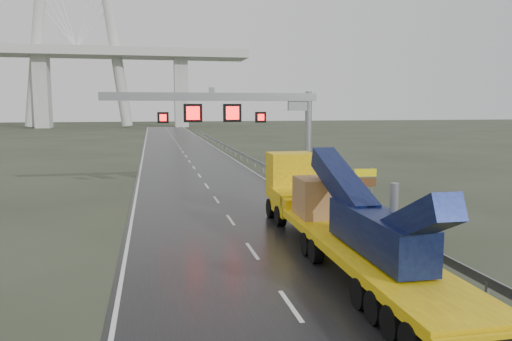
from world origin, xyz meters
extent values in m
plane|color=#2E3525|center=(0.00, 0.00, 0.00)|extent=(400.00, 400.00, 0.00)
cube|color=black|center=(0.00, 40.00, 0.01)|extent=(11.00, 200.00, 0.02)
cube|color=#B0B0AC|center=(6.90, 18.00, 0.15)|extent=(1.20, 1.20, 0.30)
cylinder|color=gray|center=(6.90, 18.00, 3.60)|extent=(0.48, 0.48, 7.20)
cube|color=gray|center=(0.00, 18.00, 6.80)|extent=(14.80, 0.55, 0.55)
cube|color=gray|center=(6.10, 18.00, 6.30)|extent=(1.40, 0.35, 0.90)
cube|color=gray|center=(0.00, 18.00, 7.25)|extent=(0.35, 0.35, 0.35)
cube|color=black|center=(-1.30, 17.95, 5.70)|extent=(1.25, 0.25, 1.25)
cube|color=#FF0C0C|center=(-1.30, 17.81, 5.70)|extent=(0.90, 0.02, 0.90)
cube|color=black|center=(1.40, 17.95, 5.70)|extent=(1.25, 0.25, 1.25)
cube|color=#FF0C0C|center=(1.40, 17.81, 5.70)|extent=(0.90, 0.02, 0.90)
cube|color=black|center=(-3.30, 17.95, 5.40)|extent=(0.75, 0.25, 0.75)
cube|color=#FF0C0C|center=(-3.30, 17.81, 5.40)|extent=(0.54, 0.02, 0.54)
cube|color=black|center=(3.40, 17.95, 5.40)|extent=(0.75, 0.25, 0.75)
cube|color=#FF0C0C|center=(3.40, 17.81, 5.40)|extent=(0.54, 0.02, 0.54)
cube|color=#B0B0AC|center=(-35.00, 140.00, 10.50)|extent=(4.00, 6.00, 21.00)
cube|color=#B0B0AC|center=(5.00, 140.00, 10.50)|extent=(4.00, 6.00, 21.00)
cube|color=yellow|center=(3.31, -0.03, 1.02)|extent=(2.93, 13.60, 0.34)
cube|color=yellow|center=(3.42, 7.14, 1.40)|extent=(2.54, 1.20, 0.48)
cube|color=yellow|center=(3.45, 8.69, 1.16)|extent=(2.56, 2.94, 1.16)
cube|color=yellow|center=(3.47, 10.43, 2.32)|extent=(2.45, 1.97, 2.52)
cube|color=black|center=(3.49, 11.42, 2.61)|extent=(2.23, 0.08, 1.16)
cube|color=#0D0E3C|center=(3.29, -0.99, 1.94)|extent=(1.45, 5.83, 1.36)
cube|color=#0D0E3C|center=(3.35, 2.39, 3.10)|extent=(1.05, 5.35, 2.47)
cube|color=#0D0E3C|center=(3.25, -3.41, 2.81)|extent=(0.93, 3.85, 2.34)
cylinder|color=gray|center=(3.87, -1.00, 2.81)|extent=(0.30, 0.30, 1.55)
cube|color=#B37A51|center=(3.39, 5.01, 2.06)|extent=(2.16, 2.16, 1.74)
cylinder|color=black|center=(3.24, -4.38, 0.48)|extent=(2.82, 1.01, 0.97)
cylinder|color=black|center=(3.35, 2.39, 0.48)|extent=(2.82, 1.01, 0.97)
cylinder|color=black|center=(3.47, 10.24, 0.53)|extent=(2.63, 1.11, 1.07)
cylinder|color=gray|center=(7.16, 10.20, 1.33)|extent=(0.09, 0.09, 2.66)
cylinder|color=gray|center=(8.27, 10.20, 1.33)|extent=(0.09, 0.09, 2.66)
cube|color=#FFF00D|center=(7.71, 10.20, 2.38)|extent=(1.55, 0.27, 0.44)
cube|color=#563318|center=(7.71, 10.20, 1.83)|extent=(1.55, 0.27, 0.50)
cube|color=red|center=(8.00, 18.06, 0.52)|extent=(0.69, 0.53, 1.04)
camera|label=1|loc=(-4.05, -16.19, 6.11)|focal=35.00mm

